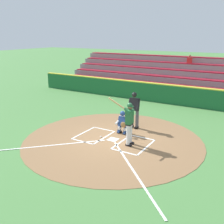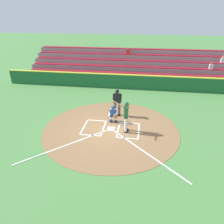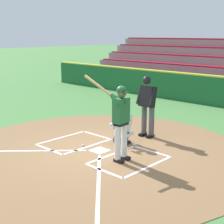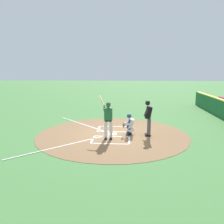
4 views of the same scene
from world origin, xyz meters
name	(u,v)px [view 3 (image 3 of 4)]	position (x,y,z in m)	size (l,w,h in m)	color
ground_plane	(100,151)	(0.00, 0.00, 0.00)	(120.00, 120.00, 0.00)	#4C8442
dirt_circle	(100,151)	(0.00, 0.00, 0.01)	(8.00, 8.00, 0.01)	olive
home_plate_and_chalk	(75,159)	(0.00, 0.88, 0.01)	(7.93, 4.91, 0.01)	white
batter	(120,118)	(-0.88, 0.15, 1.10)	(0.90, 0.77, 2.13)	white
catcher	(122,123)	(-0.01, -0.89, 0.59)	(0.59, 0.60, 1.13)	black
plate_umpire	(147,102)	(-0.13, -1.87, 1.08)	(0.58, 0.41, 1.86)	#4C4C51
baseball	(83,145)	(0.60, 0.07, 0.04)	(0.07, 0.07, 0.07)	white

